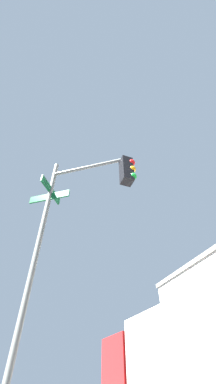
# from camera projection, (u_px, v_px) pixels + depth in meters

# --- Properties ---
(traffic_signal_near) EXTENTS (1.79, 2.33, 6.20)m
(traffic_signal_near) POSITION_uv_depth(u_px,v_px,m) (80.00, 209.00, 5.12)
(traffic_signal_near) COLOR slate
(traffic_signal_near) RESTS_ON ground_plane
(box_truck_second) EXTENTS (7.44, 2.75, 3.26)m
(box_truck_second) POSITION_uv_depth(u_px,v_px,m) (179.00, 367.00, 7.05)
(box_truck_second) COLOR #B21919
(box_truck_second) RESTS_ON ground_plane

